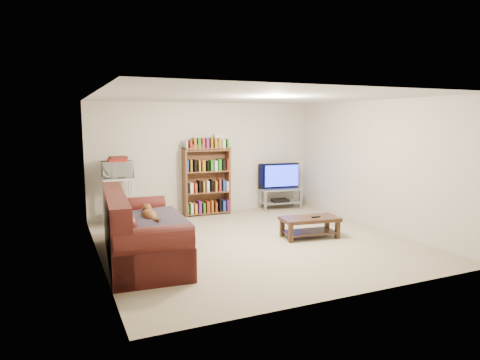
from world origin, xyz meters
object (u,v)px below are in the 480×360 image
coffee_table (310,223)px  tv_stand (280,195)px  sofa (137,237)px  bookshelf (207,180)px

coffee_table → tv_stand: bearing=80.0°
sofa → bookshelf: size_ratio=1.68×
tv_stand → bookshelf: bookshelf is taller
coffee_table → bookshelf: (-1.02, 2.48, 0.49)m
tv_stand → bookshelf: (-1.76, 0.10, 0.43)m
tv_stand → bookshelf: size_ratio=0.67×
sofa → coffee_table: 2.97m
sofa → coffee_table: (2.97, 0.00, -0.10)m
sofa → coffee_table: bearing=4.3°
coffee_table → bookshelf: bearing=119.6°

